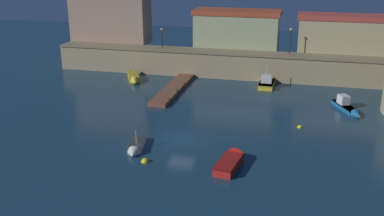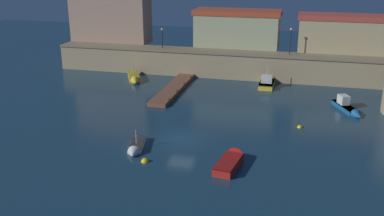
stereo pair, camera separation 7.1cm
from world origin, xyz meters
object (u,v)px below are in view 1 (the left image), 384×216
at_px(moored_boat_3, 136,147).
at_px(mooring_buoy_1, 145,162).
at_px(quay_lamp_0, 162,35).
at_px(moored_boat_4, 348,108).
at_px(moored_boat_0, 267,82).
at_px(moored_boat_6, 134,78).
at_px(moored_boat_2, 231,160).
at_px(mooring_buoy_0, 300,127).
at_px(quay_lamp_1, 290,37).

xyz_separation_m(moored_boat_3, mooring_buoy_1, (1.67, -2.12, -0.26)).
xyz_separation_m(quay_lamp_0, moored_boat_4, (25.80, -11.58, -5.30)).
height_order(quay_lamp_0, moored_boat_0, quay_lamp_0).
bearing_deg(moored_boat_3, quay_lamp_0, -179.08).
height_order(moored_boat_3, moored_boat_6, moored_boat_6).
xyz_separation_m(moored_boat_0, moored_boat_2, (-0.76, -25.38, -0.08)).
distance_m(moored_boat_0, moored_boat_3, 26.44).
height_order(moored_boat_0, mooring_buoy_1, moored_boat_0).
distance_m(moored_boat_4, mooring_buoy_1, 25.55).
bearing_deg(mooring_buoy_0, moored_boat_0, 107.39).
relative_size(quay_lamp_1, moored_boat_3, 0.82).
xyz_separation_m(quay_lamp_0, mooring_buoy_1, (7.80, -29.71, -5.73)).
bearing_deg(mooring_buoy_0, moored_boat_2, -118.09).
relative_size(moored_boat_0, moored_boat_3, 1.20).
relative_size(quay_lamp_0, moored_boat_6, 0.49).
bearing_deg(moored_boat_4, moored_boat_2, -56.10).
distance_m(moored_boat_0, moored_boat_6, 18.64).
distance_m(moored_boat_4, mooring_buoy_0, 8.35).
bearing_deg(quay_lamp_1, moored_boat_2, -96.72).
relative_size(quay_lamp_1, moored_boat_2, 0.71).
relative_size(moored_boat_6, mooring_buoy_1, 8.63).
bearing_deg(moored_boat_0, quay_lamp_1, -39.85).
distance_m(moored_boat_2, mooring_buoy_0, 11.66).
height_order(moored_boat_4, mooring_buoy_0, moored_boat_4).
xyz_separation_m(moored_boat_6, mooring_buoy_0, (23.24, -12.88, -0.41)).
distance_m(moored_boat_0, moored_boat_2, 25.39).
relative_size(mooring_buoy_0, mooring_buoy_1, 0.76).
bearing_deg(moored_boat_3, moored_boat_2, 73.26).
bearing_deg(moored_boat_2, moored_boat_6, 45.55).
bearing_deg(moored_boat_0, moored_boat_2, 179.05).
bearing_deg(moored_boat_2, mooring_buoy_1, 108.23).
xyz_separation_m(moored_boat_2, moored_boat_3, (-9.01, 0.81, -0.12)).
height_order(quay_lamp_1, mooring_buoy_1, quay_lamp_1).
relative_size(quay_lamp_0, mooring_buoy_1, 4.21).
xyz_separation_m(moored_boat_4, moored_boat_6, (-28.41, 6.34, -0.03)).
bearing_deg(mooring_buoy_0, quay_lamp_1, 96.73).
relative_size(moored_boat_3, moored_boat_6, 0.75).
relative_size(quay_lamp_0, moored_boat_3, 0.65).
bearing_deg(mooring_buoy_0, moored_boat_3, -146.84).
bearing_deg(moored_boat_2, moored_boat_0, 6.36).
height_order(moored_boat_4, moored_boat_6, moored_boat_6).
height_order(moored_boat_2, mooring_buoy_0, moored_boat_2).
height_order(moored_boat_3, mooring_buoy_1, moored_boat_3).
bearing_deg(quay_lamp_1, quay_lamp_0, 180.00).
bearing_deg(moored_boat_2, quay_lamp_0, 36.14).
relative_size(moored_boat_4, mooring_buoy_0, 11.06).
bearing_deg(mooring_buoy_1, moored_boat_6, 113.05).
bearing_deg(moored_boat_6, moored_boat_4, 52.04).
xyz_separation_m(moored_boat_4, mooring_buoy_0, (-5.17, -6.54, -0.44)).
xyz_separation_m(moored_boat_3, moored_boat_4, (19.67, 16.01, 0.17)).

